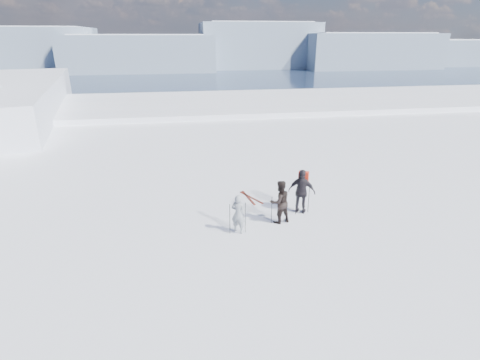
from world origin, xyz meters
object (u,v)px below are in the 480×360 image
object	(u,v)px
skier_dark	(280,202)
skis_loose	(250,198)
skier_grey	(238,214)
skier_pack	(302,192)

from	to	relation	value
skier_dark	skis_loose	distance (m)	2.83
skier_dark	skis_loose	size ratio (longest dim) A/B	1.07
skier_grey	skis_loose	xyz separation A→B (m)	(1.08, 3.16, -0.77)
skier_pack	skis_loose	world-z (taller)	skier_pack
skier_dark	skier_grey	bearing A→B (deg)	2.66
skier_grey	skis_loose	size ratio (longest dim) A/B	0.93
skier_grey	skier_dark	bearing A→B (deg)	-129.64
skis_loose	skier_pack	bearing A→B (deg)	-45.18
skis_loose	skier_grey	bearing A→B (deg)	-108.82
skier_grey	skier_pack	distance (m)	3.22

